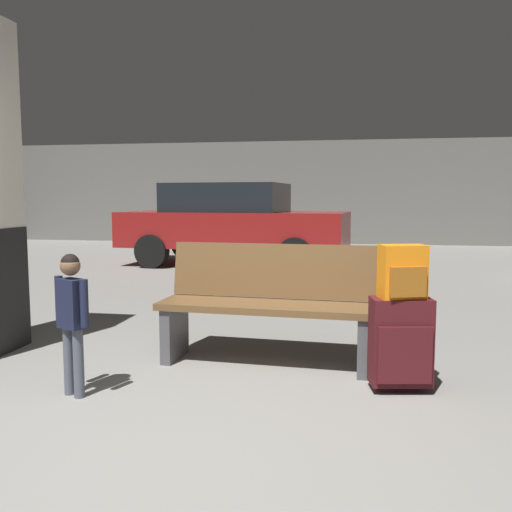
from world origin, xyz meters
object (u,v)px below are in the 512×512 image
bench (268,304)px  backpack_bright (403,272)px  suitcase (401,342)px  parked_car_far (233,222)px  child (72,309)px

bench → backpack_bright: (0.93, -0.48, 0.33)m
suitcase → backpack_bright: bearing=-15.9°
suitcase → parked_car_far: (-2.48, 6.40, 0.48)m
bench → child: 1.43m
bench → suitcase: (0.93, -0.48, -0.12)m
suitcase → parked_car_far: parked_car_far is taller
child → backpack_bright: bearing=12.1°
backpack_bright → parked_car_far: 6.86m
backpack_bright → parked_car_far: size_ratio=0.08×
bench → parked_car_far: bearing=104.6°
suitcase → parked_car_far: 6.88m
child → bench: bearing=40.0°
bench → parked_car_far: parked_car_far is taller
backpack_bright → child: bearing=-167.9°
suitcase → parked_car_far: size_ratio=0.14×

